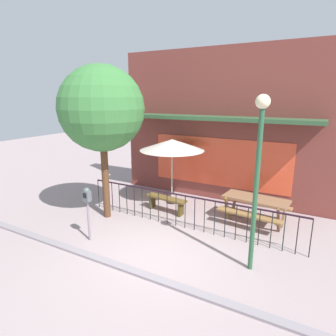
{
  "coord_description": "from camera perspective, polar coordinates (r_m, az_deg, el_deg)",
  "views": [
    {
      "loc": [
        3.17,
        -5.02,
        3.61
      ],
      "look_at": [
        -0.76,
        2.12,
        1.56
      ],
      "focal_mm": 30.7,
      "sensor_mm": 36.0,
      "label": 1
    }
  ],
  "objects": [
    {
      "name": "patio_bench",
      "position": [
        9.2,
        -0.39,
        -6.61
      ],
      "size": [
        1.43,
        0.47,
        0.48
      ],
      "color": "brown",
      "rests_on": "ground"
    },
    {
      "name": "ground",
      "position": [
        6.95,
        -3.07,
        -17.19
      ],
      "size": [
        40.0,
        40.0,
        0.0
      ],
      "primitive_type": "plane",
      "color": "gray"
    },
    {
      "name": "patio_fence_front",
      "position": [
        8.01,
        3.44,
        -7.48
      ],
      "size": [
        6.34,
        0.04,
        0.97
      ],
      "color": "black",
      "rests_on": "ground"
    },
    {
      "name": "street_lamp",
      "position": [
        5.87,
        17.49,
        1.64
      ],
      "size": [
        0.28,
        0.28,
        3.65
      ],
      "color": "#285536",
      "rests_on": "ground"
    },
    {
      "name": "picnic_table_left",
      "position": [
        8.68,
        16.95,
        -6.71
      ],
      "size": [
        1.93,
        1.54,
        0.79
      ],
      "color": "brown",
      "rests_on": "ground"
    },
    {
      "name": "pub_storefront",
      "position": [
        10.2,
        10.72,
        8.14
      ],
      "size": [
        7.52,
        1.35,
        5.19
      ],
      "color": "#491A1C",
      "rests_on": "ground"
    },
    {
      "name": "street_tree",
      "position": [
        8.44,
        -13.05,
        11.32
      ],
      "size": [
        2.42,
        2.42,
        4.47
      ],
      "color": "#51321E",
      "rests_on": "ground"
    },
    {
      "name": "parking_meter_near",
      "position": [
        7.47,
        -15.77,
        -6.11
      ],
      "size": [
        0.18,
        0.17,
        1.42
      ],
      "color": "slate",
      "rests_on": "ground"
    },
    {
      "name": "patio_umbrella",
      "position": [
        9.54,
        0.8,
        4.57
      ],
      "size": [
        2.15,
        2.15,
        2.22
      ],
      "color": "black",
      "rests_on": "ground"
    },
    {
      "name": "curb_edge",
      "position": [
        6.46,
        -6.57,
        -19.95
      ],
      "size": [
        10.53,
        0.2,
        0.11
      ],
      "primitive_type": "cube",
      "color": "gray",
      "rests_on": "ground"
    }
  ]
}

